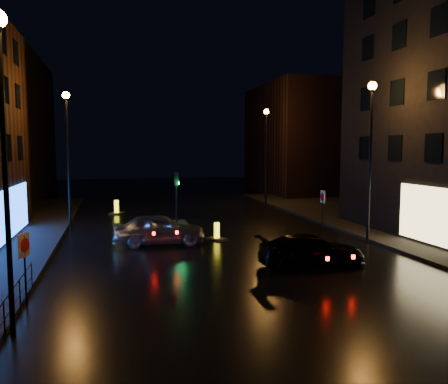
{
  "coord_description": "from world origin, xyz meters",
  "views": [
    {
      "loc": [
        -5.11,
        -14.13,
        4.95
      ],
      "look_at": [
        0.2,
        6.88,
        2.8
      ],
      "focal_mm": 35.0,
      "sensor_mm": 36.0,
      "label": 1
    }
  ],
  "objects_px": {
    "bollard_near": "(217,236)",
    "road_sign_right": "(323,200)",
    "silver_hatchback": "(159,229)",
    "dark_sedan": "(311,250)",
    "bollard_far": "(117,211)",
    "road_sign_left": "(24,251)",
    "traffic_signal": "(177,217)"
  },
  "relations": [
    {
      "from": "bollard_near",
      "to": "road_sign_right",
      "type": "xyz_separation_m",
      "value": [
        7.16,
        1.7,
        1.57
      ]
    },
    {
      "from": "silver_hatchback",
      "to": "bollard_near",
      "type": "height_order",
      "value": "silver_hatchback"
    },
    {
      "from": "dark_sedan",
      "to": "bollard_near",
      "type": "distance_m",
      "value": 6.75
    },
    {
      "from": "dark_sedan",
      "to": "bollard_near",
      "type": "bearing_deg",
      "value": 24.89
    },
    {
      "from": "bollard_far",
      "to": "road_sign_left",
      "type": "relative_size",
      "value": 0.61
    },
    {
      "from": "bollard_far",
      "to": "traffic_signal",
      "type": "bearing_deg",
      "value": -32.36
    },
    {
      "from": "silver_hatchback",
      "to": "bollard_far",
      "type": "height_order",
      "value": "silver_hatchback"
    },
    {
      "from": "bollard_near",
      "to": "road_sign_right",
      "type": "relative_size",
      "value": 0.54
    },
    {
      "from": "traffic_signal",
      "to": "silver_hatchback",
      "type": "relative_size",
      "value": 0.74
    },
    {
      "from": "silver_hatchback",
      "to": "traffic_signal",
      "type": "bearing_deg",
      "value": -13.67
    },
    {
      "from": "dark_sedan",
      "to": "bollard_near",
      "type": "height_order",
      "value": "dark_sedan"
    },
    {
      "from": "silver_hatchback",
      "to": "road_sign_right",
      "type": "xyz_separation_m",
      "value": [
        10.32,
        2.12,
        0.98
      ]
    },
    {
      "from": "road_sign_left",
      "to": "road_sign_right",
      "type": "distance_m",
      "value": 18.32
    },
    {
      "from": "road_sign_left",
      "to": "road_sign_right",
      "type": "bearing_deg",
      "value": 54.32
    },
    {
      "from": "silver_hatchback",
      "to": "bollard_near",
      "type": "relative_size",
      "value": 3.65
    },
    {
      "from": "dark_sedan",
      "to": "bollard_far",
      "type": "distance_m",
      "value": 19.01
    },
    {
      "from": "bollard_far",
      "to": "dark_sedan",
      "type": "bearing_deg",
      "value": -40.79
    },
    {
      "from": "bollard_near",
      "to": "silver_hatchback",
      "type": "bearing_deg",
      "value": 162.69
    },
    {
      "from": "bollard_far",
      "to": "road_sign_right",
      "type": "distance_m",
      "value": 15.63
    },
    {
      "from": "traffic_signal",
      "to": "road_sign_right",
      "type": "bearing_deg",
      "value": -22.47
    },
    {
      "from": "bollard_near",
      "to": "bollard_far",
      "type": "distance_m",
      "value": 12.27
    },
    {
      "from": "traffic_signal",
      "to": "dark_sedan",
      "type": "distance_m",
      "value": 12.18
    },
    {
      "from": "traffic_signal",
      "to": "road_sign_left",
      "type": "xyz_separation_m",
      "value": [
        -6.7,
        -13.61,
        1.25
      ]
    },
    {
      "from": "silver_hatchback",
      "to": "road_sign_left",
      "type": "relative_size",
      "value": 2.0
    },
    {
      "from": "dark_sedan",
      "to": "road_sign_right",
      "type": "relative_size",
      "value": 1.93
    },
    {
      "from": "bollard_near",
      "to": "road_sign_left",
      "type": "xyz_separation_m",
      "value": [
        -8.16,
        -8.35,
        1.54
      ]
    },
    {
      "from": "road_sign_left",
      "to": "road_sign_right",
      "type": "relative_size",
      "value": 0.98
    },
    {
      "from": "silver_hatchback",
      "to": "bollard_far",
      "type": "distance_m",
      "value": 11.71
    },
    {
      "from": "road_sign_left",
      "to": "traffic_signal",
      "type": "bearing_deg",
      "value": 84.87
    },
    {
      "from": "traffic_signal",
      "to": "road_sign_right",
      "type": "distance_m",
      "value": 9.41
    },
    {
      "from": "bollard_near",
      "to": "bollard_far",
      "type": "bearing_deg",
      "value": 90.45
    },
    {
      "from": "dark_sedan",
      "to": "silver_hatchback",
      "type": "bearing_deg",
      "value": 46.89
    }
  ]
}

